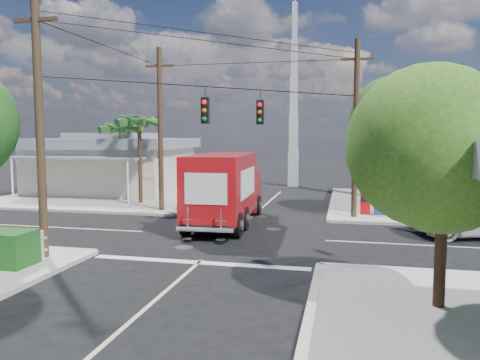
% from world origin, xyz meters
% --- Properties ---
extents(ground, '(120.00, 120.00, 0.00)m').
position_xyz_m(ground, '(0.00, 0.00, 0.00)').
color(ground, black).
rests_on(ground, ground).
extents(sidewalk_ne, '(14.12, 14.12, 0.14)m').
position_xyz_m(sidewalk_ne, '(10.88, 10.88, 0.07)').
color(sidewalk_ne, '#A9A499').
rests_on(sidewalk_ne, ground).
extents(sidewalk_nw, '(14.12, 14.12, 0.14)m').
position_xyz_m(sidewalk_nw, '(-10.88, 10.88, 0.07)').
color(sidewalk_nw, '#A9A499').
rests_on(sidewalk_nw, ground).
extents(road_markings, '(32.00, 32.00, 0.01)m').
position_xyz_m(road_markings, '(0.00, -1.47, 0.01)').
color(road_markings, beige).
rests_on(road_markings, ground).
extents(building_ne, '(11.80, 10.20, 4.50)m').
position_xyz_m(building_ne, '(12.50, 11.97, 2.32)').
color(building_ne, silver).
rests_on(building_ne, sidewalk_ne).
extents(building_nw, '(10.80, 10.20, 4.30)m').
position_xyz_m(building_nw, '(-12.00, 12.46, 2.22)').
color(building_nw, beige).
rests_on(building_nw, sidewalk_nw).
extents(radio_tower, '(0.80, 0.80, 17.00)m').
position_xyz_m(radio_tower, '(0.50, 20.00, 5.64)').
color(radio_tower, silver).
rests_on(radio_tower, ground).
extents(tree_ne_front, '(4.21, 4.14, 6.66)m').
position_xyz_m(tree_ne_front, '(7.21, 6.76, 4.77)').
color(tree_ne_front, '#422D1C').
rests_on(tree_ne_front, sidewalk_ne).
extents(tree_ne_back, '(3.77, 3.66, 5.82)m').
position_xyz_m(tree_ne_back, '(9.81, 8.96, 4.19)').
color(tree_ne_back, '#422D1C').
rests_on(tree_ne_back, sidewalk_ne).
extents(tree_se, '(3.67, 3.54, 5.62)m').
position_xyz_m(tree_se, '(7.01, -7.24, 4.04)').
color(tree_se, '#422D1C').
rests_on(tree_se, sidewalk_se).
extents(palm_nw_front, '(3.01, 3.08, 5.59)m').
position_xyz_m(palm_nw_front, '(-7.50, 7.50, 5.04)').
color(palm_nw_front, '#422D1C').
rests_on(palm_nw_front, sidewalk_nw).
extents(palm_nw_back, '(3.01, 3.08, 5.19)m').
position_xyz_m(palm_nw_back, '(-9.50, 9.00, 4.67)').
color(palm_nw_back, '#422D1C').
rests_on(palm_nw_back, sidewalk_nw).
extents(utility_poles, '(12.00, 10.68, 9.00)m').
position_xyz_m(utility_poles, '(-1.58, 1.60, 4.67)').
color(utility_poles, '#473321').
rests_on(utility_poles, ground).
extents(vending_boxes, '(1.90, 0.50, 1.10)m').
position_xyz_m(vending_boxes, '(6.50, 6.20, 0.69)').
color(vending_boxes, '#BA0B10').
rests_on(vending_boxes, sidewalk_ne).
extents(delivery_truck, '(2.79, 7.94, 3.39)m').
position_xyz_m(delivery_truck, '(-0.80, 2.30, 1.72)').
color(delivery_truck, black).
rests_on(delivery_truck, ground).
extents(parked_car, '(5.87, 4.03, 1.49)m').
position_xyz_m(parked_car, '(10.19, 2.36, 0.75)').
color(parked_car, silver).
rests_on(parked_car, ground).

